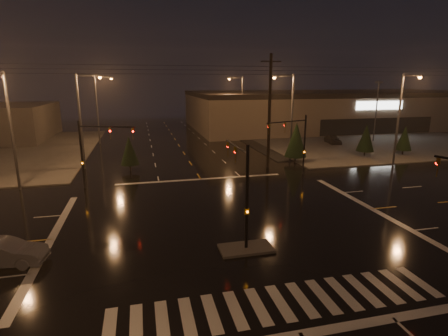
{
  "coord_description": "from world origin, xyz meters",
  "views": [
    {
      "loc": [
        -5.41,
        -21.18,
        9.2
      ],
      "look_at": [
        0.42,
        3.1,
        3.0
      ],
      "focal_mm": 28.0,
      "sensor_mm": 36.0,
      "label": 1
    }
  ],
  "objects": [
    {
      "name": "utility_pole_1",
      "position": [
        8.0,
        14.0,
        6.13
      ],
      "size": [
        2.2,
        0.32,
        12.0
      ],
      "color": "black",
      "rests_on": "ground"
    },
    {
      "name": "stop_bar_far",
      "position": [
        0.0,
        11.0,
        0.01
      ],
      "size": [
        16.0,
        0.5,
        0.01
      ],
      "primitive_type": "cube",
      "color": "beige",
      "rests_on": "ground"
    },
    {
      "name": "streetlight_5",
      "position": [
        -16.0,
        11.18,
        5.8
      ],
      "size": [
        0.32,
        2.77,
        10.0
      ],
      "color": "#38383A",
      "rests_on": "ground"
    },
    {
      "name": "conifer_0",
      "position": [
        12.01,
        15.64,
        2.68
      ],
      "size": [
        2.53,
        2.53,
        4.66
      ],
      "color": "black",
      "rests_on": "ground"
    },
    {
      "name": "streetlight_2",
      "position": [
        -11.18,
        34.0,
        5.8
      ],
      "size": [
        2.77,
        0.32,
        10.0
      ],
      "color": "#38383A",
      "rests_on": "ground"
    },
    {
      "name": "parking_lot",
      "position": [
        35.0,
        28.0,
        0.04
      ],
      "size": [
        50.0,
        24.0,
        0.08
      ],
      "primitive_type": "cube",
      "color": "black",
      "rests_on": "ground"
    },
    {
      "name": "conifer_3",
      "position": [
        -6.67,
        15.93,
        2.21
      ],
      "size": [
        1.93,
        1.93,
        3.72
      ],
      "color": "black",
      "rests_on": "ground"
    },
    {
      "name": "streetlight_6",
      "position": [
        22.0,
        11.18,
        5.8
      ],
      "size": [
        0.32,
        2.77,
        10.0
      ],
      "color": "#38383A",
      "rests_on": "ground"
    },
    {
      "name": "conifer_2",
      "position": [
        27.12,
        16.14,
        2.23
      ],
      "size": [
        1.96,
        1.96,
        3.76
      ],
      "color": "black",
      "rests_on": "ground"
    },
    {
      "name": "conifer_1",
      "position": [
        21.91,
        16.65,
        2.38
      ],
      "size": [
        2.15,
        2.15,
        4.06
      ],
      "color": "black",
      "rests_on": "ground"
    },
    {
      "name": "signal_mast_nw",
      "position": [
        -9.5,
        10.14,
        3.79
      ],
      "size": [
        4.84,
        1.86,
        6.0
      ],
      "color": "black",
      "rests_on": "ground"
    },
    {
      "name": "streetlight_1",
      "position": [
        -11.18,
        18.0,
        5.8
      ],
      "size": [
        2.77,
        0.32,
        10.0
      ],
      "color": "#38383A",
      "rests_on": "ground"
    },
    {
      "name": "sidewalk_ne",
      "position": [
        30.0,
        30.0,
        0.06
      ],
      "size": [
        36.0,
        36.0,
        0.12
      ],
      "primitive_type": "cube",
      "color": "#43413C",
      "rests_on": "ground"
    },
    {
      "name": "median_island",
      "position": [
        0.0,
        -4.0,
        0.07
      ],
      "size": [
        3.0,
        1.6,
        0.15
      ],
      "primitive_type": "cube",
      "color": "#43413C",
      "rests_on": "ground"
    },
    {
      "name": "car_crossing",
      "position": [
        -12.6,
        -2.71,
        0.68
      ],
      "size": [
        4.28,
        2.01,
        1.36
      ],
      "primitive_type": "imported",
      "rotation": [
        0.0,
        0.0,
        1.43
      ],
      "color": "#5B5C63",
      "rests_on": "ground"
    },
    {
      "name": "streetlight_4",
      "position": [
        11.18,
        36.0,
        5.8
      ],
      "size": [
        2.77,
        0.32,
        10.0
      ],
      "color": "#38383A",
      "rests_on": "ground"
    },
    {
      "name": "signal_mast_ne",
      "position": [
        9.5,
        10.14,
        3.79
      ],
      "size": [
        4.84,
        1.86,
        6.0
      ],
      "color": "black",
      "rests_on": "ground"
    },
    {
      "name": "car_parked",
      "position": [
        22.83,
        25.8,
        0.69
      ],
      "size": [
        2.31,
        4.28,
        1.38
      ],
      "primitive_type": "imported",
      "rotation": [
        0.0,
        0.0,
        -0.17
      ],
      "color": "black",
      "rests_on": "ground"
    },
    {
      "name": "ground",
      "position": [
        0.0,
        0.0,
        0.0
      ],
      "size": [
        140.0,
        140.0,
        0.0
      ],
      "primitive_type": "plane",
      "color": "black",
      "rests_on": "ground"
    },
    {
      "name": "retail_building",
      "position": [
        35.0,
        45.99,
        3.84
      ],
      "size": [
        60.2,
        28.3,
        7.2
      ],
      "color": "#766754",
      "rests_on": "ground"
    },
    {
      "name": "signal_mast_median",
      "position": [
        0.0,
        -3.07,
        3.75
      ],
      "size": [
        0.25,
        4.59,
        6.0
      ],
      "color": "black",
      "rests_on": "ground"
    },
    {
      "name": "stop_bar_near",
      "position": [
        0.0,
        -11.0,
        0.01
      ],
      "size": [
        16.0,
        0.5,
        0.01
      ],
      "primitive_type": "cube",
      "color": "beige",
      "rests_on": "ground"
    },
    {
      "name": "streetlight_3",
      "position": [
        11.18,
        16.0,
        5.8
      ],
      "size": [
        2.77,
        0.32,
        10.0
      ],
      "color": "#38383A",
      "rests_on": "ground"
    },
    {
      "name": "crosswalk",
      "position": [
        0.0,
        -9.0,
        0.01
      ],
      "size": [
        15.0,
        2.6,
        0.01
      ],
      "primitive_type": "cube",
      "color": "beige",
      "rests_on": "ground"
    }
  ]
}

